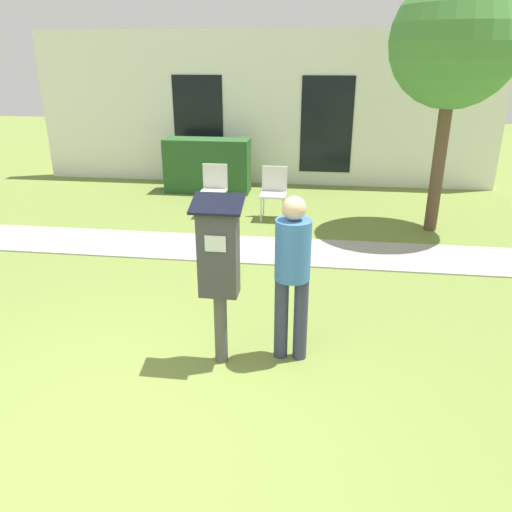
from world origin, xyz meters
name	(u,v)px	position (x,y,z in m)	size (l,w,h in m)	color
ground_plane	(122,443)	(0.00, 0.00, 0.00)	(40.00, 40.00, 0.00)	olive
sidewalk	(226,248)	(0.00, 4.07, 0.01)	(12.00, 1.10, 0.02)	#A3A099
building_facade	(262,109)	(0.00, 8.36, 1.60)	(10.00, 0.26, 3.20)	white
parking_meter	(219,261)	(0.52, 1.17, 1.02)	(0.44, 0.31, 1.59)	#4C4C4C
person_standing	(292,267)	(1.15, 1.33, 0.93)	(0.32, 0.32, 1.58)	#333851
outdoor_chair_left	(214,186)	(-0.53, 5.76, 0.53)	(0.44, 0.44, 0.90)	silver
outdoor_chair_middle	(274,188)	(0.54, 5.70, 0.53)	(0.44, 0.44, 0.90)	silver
hedge_row	(208,166)	(-1.02, 7.35, 0.55)	(1.75, 0.60, 1.10)	#285628
tree	(455,43)	(3.18, 5.41, 2.84)	(1.90, 1.90, 3.82)	brown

